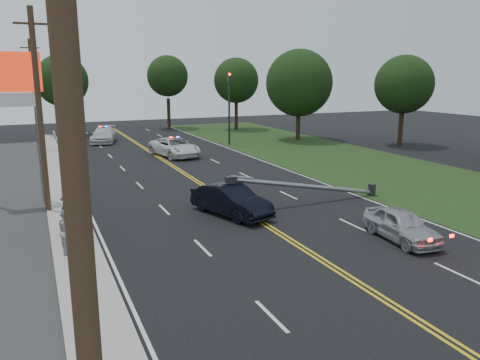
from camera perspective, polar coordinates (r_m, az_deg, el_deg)
name	(u,v)px	position (r m, az deg, el deg)	size (l,w,h in m)	color
ground	(337,270)	(17.49, 11.69, -10.66)	(120.00, 120.00, 0.00)	black
sidewalk	(68,220)	(23.97, -20.19, -4.58)	(1.80, 70.00, 0.12)	#A8A397
grass_verge	(417,180)	(33.24, 20.75, -0.02)	(12.00, 80.00, 0.01)	#1B3113
centerline_yellow	(230,202)	(25.79, -1.26, -2.69)	(0.36, 80.00, 0.00)	gold
pylon_sign	(9,92)	(26.99, -26.29, 9.59)	(3.20, 0.35, 8.00)	gray
traffic_signal	(229,102)	(46.59, -1.33, 9.44)	(0.28, 0.41, 7.05)	#2D2D30
fallen_streetlight	(315,187)	(25.75, 9.10, -0.79)	(9.36, 0.44, 1.91)	#2D2D30
utility_pole_near	(81,246)	(5.27, -18.86, -7.67)	(1.60, 0.28, 10.00)	#382619
utility_pole_mid	(40,112)	(25.02, -23.24, 7.62)	(1.60, 0.28, 10.00)	#382619
utility_pole_far	(34,95)	(46.99, -23.79, 9.49)	(1.60, 0.28, 10.00)	#382619
tree_6	(62,81)	(58.36, -20.88, 11.23)	(5.89, 5.89, 9.14)	black
tree_7	(168,76)	(61.83, -8.83, 12.39)	(5.21, 5.21, 9.30)	black
tree_8	(236,81)	(60.05, -0.47, 12.03)	(5.63, 5.63, 8.98)	black
tree_9	(299,83)	(50.54, 7.22, 11.65)	(7.01, 7.01, 9.52)	black
tree_13	(404,85)	(48.66, 19.36, 10.92)	(5.60, 5.60, 8.75)	black
crashed_sedan	(231,200)	(23.24, -1.12, -2.48)	(1.63, 4.66, 1.54)	black
waiting_sedan	(402,225)	(20.96, 19.11, -5.19)	(1.58, 3.94, 1.34)	#AAADB2
emergency_a	(175,147)	(40.63, -7.97, 4.00)	(2.62, 5.68, 1.58)	silver
emergency_b	(104,135)	(50.60, -16.28, 5.31)	(2.21, 5.45, 1.58)	silver
bystander_a	(73,221)	(20.64, -19.64, -4.72)	(0.60, 0.39, 1.64)	#26262E
bystander_b	(68,231)	(19.26, -20.28, -5.84)	(0.85, 0.66, 1.74)	#A3A3A8
bystander_c	(68,212)	(21.93, -20.20, -3.72)	(1.07, 0.62, 1.66)	#171F3A
bystander_d	(70,211)	(21.69, -20.03, -3.54)	(1.12, 0.47, 1.91)	#4E433E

